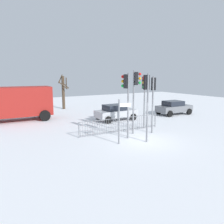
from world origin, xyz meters
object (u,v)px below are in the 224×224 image
traffic_light_foreground_right (153,92)px  car_grey_trailing (174,107)px  direction_sign_post (120,119)px  car_silver_near (116,112)px  traffic_light_mid_left (144,90)px  traffic_light_mid_right (136,88)px  traffic_light_rear_left (126,91)px  traffic_light_rear_right (146,92)px  bare_tree_centre (63,91)px  delivery_truck (12,102)px

traffic_light_foreground_right → car_grey_trailing: traffic_light_foreground_right is taller
direction_sign_post → car_silver_near: size_ratio=0.72×
traffic_light_mid_left → traffic_light_mid_right: bearing=81.8°
traffic_light_rear_left → car_silver_near: 6.34m
traffic_light_mid_right → car_grey_trailing: (8.20, 4.10, -2.52)m
traffic_light_rear_left → traffic_light_mid_right: traffic_light_mid_right is taller
traffic_light_rear_right → traffic_light_mid_left: 3.36m
car_silver_near → bare_tree_centre: (-1.82, 9.19, 1.41)m
traffic_light_rear_right → bare_tree_centre: 15.77m
traffic_light_mid_left → car_grey_trailing: 7.82m
traffic_light_foreground_right → car_silver_near: traffic_light_foreground_right is taller
direction_sign_post → traffic_light_rear_left: bearing=55.8°
car_silver_near → traffic_light_rear_right: bearing=-106.1°
traffic_light_mid_right → traffic_light_mid_left: bearing=147.0°
traffic_light_foreground_right → direction_sign_post: size_ratio=1.49×
car_grey_trailing → delivery_truck: (-15.16, 5.07, 0.97)m
traffic_light_foreground_right → traffic_light_mid_right: (-1.28, 0.39, 0.28)m
traffic_light_foreground_right → traffic_light_mid_right: size_ratio=0.91×
traffic_light_rear_right → direction_sign_post: 2.35m
traffic_light_rear_left → car_silver_near: (2.51, 5.30, -2.41)m
traffic_light_rear_right → bare_tree_centre: size_ratio=1.02×
traffic_light_mid_left → direction_sign_post: traffic_light_mid_left is taller
traffic_light_rear_right → delivery_truck: bearing=124.4°
traffic_light_mid_right → direction_sign_post: bearing=-30.4°
traffic_light_mid_right → traffic_light_rear_right: bearing=10.0°
traffic_light_rear_right → car_silver_near: bearing=78.3°
traffic_light_foreground_right → car_silver_near: size_ratio=1.08×
car_silver_near → bare_tree_centre: bearing=101.0°
traffic_light_rear_right → car_silver_near: (1.87, 6.56, -2.38)m
traffic_light_rear_right → delivery_truck: traffic_light_rear_right is taller
traffic_light_rear_right → traffic_light_mid_right: traffic_light_mid_right is taller
traffic_light_mid_left → traffic_light_mid_right: (-1.47, -0.85, 0.24)m
traffic_light_foreground_right → delivery_truck: bearing=179.1°
traffic_light_rear_right → traffic_light_rear_left: traffic_light_rear_left is taller
traffic_light_foreground_right → bare_tree_centre: bearing=145.4°
car_silver_near → car_grey_trailing: (6.89, -0.62, 0.00)m
car_silver_near → car_grey_trailing: 6.92m
traffic_light_rear_left → car_grey_trailing: bearing=-2.6°
traffic_light_foreground_right → car_silver_near: bearing=137.9°
car_grey_trailing → traffic_light_rear_left: bearing=-150.8°
bare_tree_centre → direction_sign_post: bearing=-96.4°
traffic_light_mid_right → direction_sign_post: (-2.22, -1.43, -1.74)m
traffic_light_rear_right → traffic_light_mid_right: 1.92m
car_grey_trailing → delivery_truck: bearing=164.2°
traffic_light_foreground_right → bare_tree_centre: (-1.78, 14.30, -0.84)m
direction_sign_post → delivery_truck: bearing=130.3°
traffic_light_rear_left → car_silver_near: size_ratio=1.14×
traffic_light_mid_left → car_silver_near: traffic_light_mid_left is taller
delivery_truck → traffic_light_foreground_right: bearing=134.1°
traffic_light_mid_left → car_silver_near: size_ratio=1.09×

